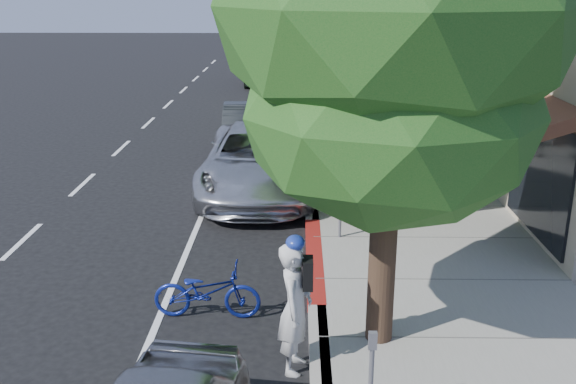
{
  "coord_description": "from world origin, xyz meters",
  "views": [
    {
      "loc": [
        -0.32,
        -10.53,
        5.26
      ],
      "look_at": [
        -0.52,
        1.35,
        1.35
      ],
      "focal_mm": 40.0,
      "sensor_mm": 36.0,
      "label": 1
    }
  ],
  "objects_px": {
    "street_tree_0": "(395,14)",
    "pedestrian": "(377,129)",
    "silver_suv": "(259,160)",
    "white_pickup": "(295,89)",
    "street_tree_3": "(330,1)",
    "dark_sedan": "(251,132)",
    "cyclist": "(295,308)",
    "bicycle": "(207,291)",
    "street_tree_1": "(355,17)",
    "street_tree_4": "(324,1)",
    "dark_suv_far": "(264,67)",
    "street_tree_2": "(339,3)"
  },
  "relations": [
    {
      "from": "street_tree_0",
      "to": "pedestrian",
      "type": "relative_size",
      "value": 4.8
    },
    {
      "from": "pedestrian",
      "to": "silver_suv",
      "type": "bearing_deg",
      "value": 25.84
    },
    {
      "from": "white_pickup",
      "to": "street_tree_3",
      "type": "bearing_deg",
      "value": -46.4
    },
    {
      "from": "street_tree_0",
      "to": "silver_suv",
      "type": "distance_m",
      "value": 8.8
    },
    {
      "from": "dark_sedan",
      "to": "pedestrian",
      "type": "xyz_separation_m",
      "value": [
        3.87,
        -0.33,
        0.16
      ]
    },
    {
      "from": "cyclist",
      "to": "bicycle",
      "type": "relative_size",
      "value": 1.1
    },
    {
      "from": "street_tree_1",
      "to": "silver_suv",
      "type": "height_order",
      "value": "street_tree_1"
    },
    {
      "from": "pedestrian",
      "to": "street_tree_4",
      "type": "bearing_deg",
      "value": -102.14
    },
    {
      "from": "street_tree_0",
      "to": "silver_suv",
      "type": "bearing_deg",
      "value": 106.66
    },
    {
      "from": "street_tree_3",
      "to": "cyclist",
      "type": "distance_m",
      "value": 18.99
    },
    {
      "from": "street_tree_1",
      "to": "cyclist",
      "type": "bearing_deg",
      "value": -100.77
    },
    {
      "from": "dark_suv_far",
      "to": "street_tree_4",
      "type": "bearing_deg",
      "value": -37.84
    },
    {
      "from": "white_pickup",
      "to": "pedestrian",
      "type": "xyz_separation_m",
      "value": [
        2.56,
        -8.48,
        0.13
      ]
    },
    {
      "from": "cyclist",
      "to": "dark_suv_far",
      "type": "height_order",
      "value": "cyclist"
    },
    {
      "from": "street_tree_3",
      "to": "bicycle",
      "type": "height_order",
      "value": "street_tree_3"
    },
    {
      "from": "street_tree_0",
      "to": "street_tree_3",
      "type": "relative_size",
      "value": 1.07
    },
    {
      "from": "street_tree_0",
      "to": "white_pickup",
      "type": "relative_size",
      "value": 1.36
    },
    {
      "from": "street_tree_3",
      "to": "silver_suv",
      "type": "distance_m",
      "value": 11.34
    },
    {
      "from": "silver_suv",
      "to": "dark_sedan",
      "type": "xyz_separation_m",
      "value": [
        -0.47,
        3.5,
        -0.04
      ]
    },
    {
      "from": "street_tree_4",
      "to": "street_tree_3",
      "type": "bearing_deg",
      "value": -90.0
    },
    {
      "from": "street_tree_1",
      "to": "street_tree_3",
      "type": "xyz_separation_m",
      "value": [
        0.0,
        12.0,
        -0.01
      ]
    },
    {
      "from": "street_tree_4",
      "to": "dark_sedan",
      "type": "bearing_deg",
      "value": -101.79
    },
    {
      "from": "street_tree_2",
      "to": "pedestrian",
      "type": "relative_size",
      "value": 4.6
    },
    {
      "from": "cyclist",
      "to": "dark_sedan",
      "type": "distance_m",
      "value": 11.71
    },
    {
      "from": "street_tree_3",
      "to": "silver_suv",
      "type": "xyz_separation_m",
      "value": [
        -2.24,
        -10.5,
        -3.66
      ]
    },
    {
      "from": "street_tree_0",
      "to": "dark_sedan",
      "type": "xyz_separation_m",
      "value": [
        -2.71,
        11.0,
        -4.06
      ]
    },
    {
      "from": "white_pickup",
      "to": "street_tree_1",
      "type": "bearing_deg",
      "value": -90.8
    },
    {
      "from": "silver_suv",
      "to": "dark_suv_far",
      "type": "bearing_deg",
      "value": 92.85
    },
    {
      "from": "street_tree_4",
      "to": "bicycle",
      "type": "bearing_deg",
      "value": -96.65
    },
    {
      "from": "silver_suv",
      "to": "dark_suv_far",
      "type": "xyz_separation_m",
      "value": [
        -0.86,
        18.72,
        0.04
      ]
    },
    {
      "from": "street_tree_3",
      "to": "dark_suv_far",
      "type": "relative_size",
      "value": 1.41
    },
    {
      "from": "silver_suv",
      "to": "dark_sedan",
      "type": "bearing_deg",
      "value": 97.87
    },
    {
      "from": "silver_suv",
      "to": "dark_suv_far",
      "type": "distance_m",
      "value": 18.74
    },
    {
      "from": "silver_suv",
      "to": "street_tree_3",
      "type": "bearing_deg",
      "value": 78.17
    },
    {
      "from": "street_tree_0",
      "to": "street_tree_4",
      "type": "relative_size",
      "value": 1.09
    },
    {
      "from": "street_tree_0",
      "to": "bicycle",
      "type": "distance_m",
      "value": 5.23
    },
    {
      "from": "dark_sedan",
      "to": "dark_suv_far",
      "type": "relative_size",
      "value": 0.94
    },
    {
      "from": "cyclist",
      "to": "white_pickup",
      "type": "xyz_separation_m",
      "value": [
        -0.14,
        19.77,
        -0.12
      ]
    },
    {
      "from": "cyclist",
      "to": "white_pickup",
      "type": "height_order",
      "value": "cyclist"
    },
    {
      "from": "street_tree_4",
      "to": "bicycle",
      "type": "xyz_separation_m",
      "value": [
        -2.7,
        -23.15,
        -3.9
      ]
    },
    {
      "from": "cyclist",
      "to": "pedestrian",
      "type": "relative_size",
      "value": 1.17
    },
    {
      "from": "street_tree_0",
      "to": "silver_suv",
      "type": "height_order",
      "value": "street_tree_0"
    },
    {
      "from": "street_tree_1",
      "to": "dark_suv_far",
      "type": "distance_m",
      "value": 20.78
    },
    {
      "from": "silver_suv",
      "to": "dark_sedan",
      "type": "height_order",
      "value": "silver_suv"
    },
    {
      "from": "street_tree_0",
      "to": "dark_sedan",
      "type": "bearing_deg",
      "value": 103.86
    },
    {
      "from": "dark_sedan",
      "to": "street_tree_4",
      "type": "bearing_deg",
      "value": 74.68
    },
    {
      "from": "cyclist",
      "to": "street_tree_2",
      "type": "bearing_deg",
      "value": 4.85
    },
    {
      "from": "bicycle",
      "to": "pedestrian",
      "type": "relative_size",
      "value": 1.07
    },
    {
      "from": "street_tree_1",
      "to": "street_tree_3",
      "type": "relative_size",
      "value": 1.03
    },
    {
      "from": "street_tree_3",
      "to": "street_tree_0",
      "type": "bearing_deg",
      "value": -90.0
    }
  ]
}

